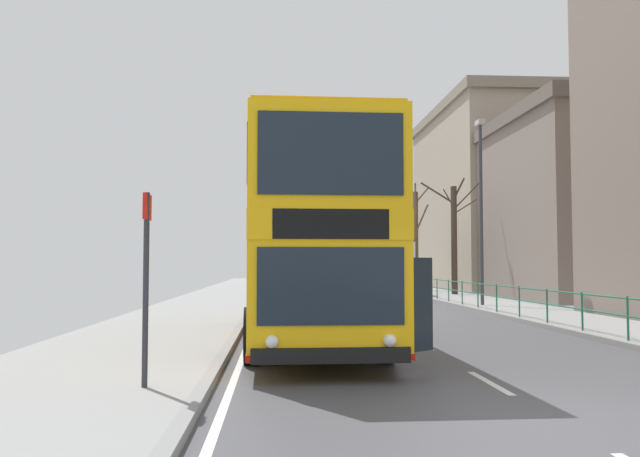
% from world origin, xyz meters
% --- Properties ---
extents(ground, '(15.80, 140.00, 0.20)m').
position_xyz_m(ground, '(-0.72, -0.00, 0.04)').
color(ground, '#49494E').
extents(double_decker_bus_main, '(3.42, 10.42, 4.44)m').
position_xyz_m(double_decker_bus_main, '(-2.56, 7.59, 2.32)').
color(double_decker_bus_main, '#F4B20F').
rests_on(double_decker_bus_main, ground).
extents(background_bus_far_lane, '(2.73, 9.17, 3.02)m').
position_xyz_m(background_bus_far_lane, '(2.91, 31.97, 1.65)').
color(background_bus_far_lane, white).
rests_on(background_bus_far_lane, ground).
extents(pedestrian_railing_far_kerb, '(0.05, 32.78, 0.97)m').
position_xyz_m(pedestrian_railing_far_kerb, '(4.45, 16.49, 0.80)').
color(pedestrian_railing_far_kerb, '#236B4C').
rests_on(pedestrian_railing_far_kerb, ground).
extents(bus_stop_sign_near, '(0.08, 0.44, 2.68)m').
position_xyz_m(bus_stop_sign_near, '(-5.09, 1.80, 1.79)').
color(bus_stop_sign_near, '#2D2D33').
rests_on(bus_stop_sign_near, ground).
extents(street_lamp_far_side, '(0.28, 0.60, 7.70)m').
position_xyz_m(street_lamp_far_side, '(5.16, 19.27, 4.60)').
color(street_lamp_far_side, '#38383D').
rests_on(street_lamp_far_side, ground).
extents(bare_tree_far_00, '(3.43, 1.15, 6.58)m').
position_xyz_m(bare_tree_far_00, '(6.60, 28.83, 3.40)').
color(bare_tree_far_00, '#423328').
rests_on(bare_tree_far_00, ground).
extents(bare_tree_far_01, '(1.84, 1.72, 6.92)m').
position_xyz_m(bare_tree_far_01, '(5.70, 34.91, 3.55)').
color(bare_tree_far_01, brown).
rests_on(bare_tree_far_01, ground).
extents(background_building_00, '(10.93, 15.18, 9.94)m').
position_xyz_m(background_building_00, '(14.25, 27.98, 5.00)').
color(background_building_00, slate).
rests_on(background_building_00, ground).
extents(background_building_01, '(12.49, 17.73, 13.50)m').
position_xyz_m(background_building_01, '(14.61, 40.79, 6.78)').
color(background_building_01, gray).
rests_on(background_building_01, ground).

